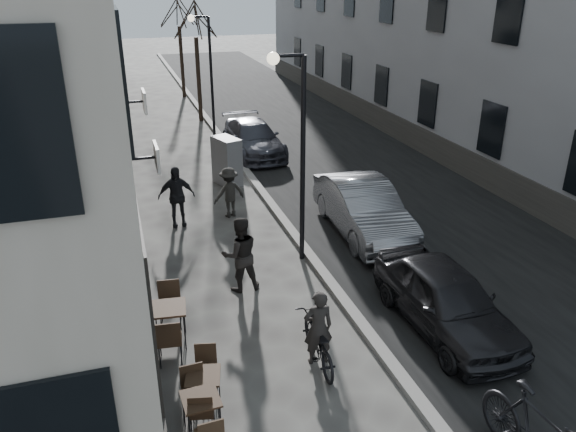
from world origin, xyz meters
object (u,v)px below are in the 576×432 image
car_near (446,299)px  car_mid (363,208)px  pedestrian_near (240,254)px  car_far (253,138)px  tree_near (195,20)px  bistro_set_c (170,321)px  bistro_set_b (204,388)px  bistro_set_a (202,412)px  tree_far (178,12)px  bicycle (318,341)px  streetlamp_far (207,63)px  utility_cabinet (227,161)px  streetlamp_near (296,137)px  pedestrian_far (176,196)px  pedestrian_mid (229,192)px

car_near → car_mid: size_ratio=0.89×
pedestrian_near → car_far: size_ratio=0.40×
car_mid → tree_near: bearing=101.3°
bistro_set_c → car_near: (5.34, -1.13, 0.18)m
bistro_set_b → car_far: car_far is taller
car_mid → bistro_set_c: bearing=-145.6°
pedestrian_near → bistro_set_a: bearing=67.5°
bistro_set_c → pedestrian_near: pedestrian_near is taller
tree_far → bistro_set_a: bearing=-97.1°
bicycle → car_near: size_ratio=0.45×
streetlamp_far → bistro_set_b: (-3.07, -16.57, -2.74)m
pedestrian_near → car_mid: 4.36m
utility_cabinet → pedestrian_near: 7.02m
bistro_set_c → car_mid: (5.65, 3.53, 0.24)m
streetlamp_near → bistro_set_a: streetlamp_near is taller
tree_near → pedestrian_near: 16.53m
streetlamp_near → streetlamp_far: 12.00m
car_mid → streetlamp_far: bearing=104.0°
streetlamp_near → pedestrian_far: streetlamp_near is taller
tree_far → bistro_set_c: (-3.46, -23.58, -4.17)m
streetlamp_near → utility_cabinet: bearing=94.8°
tree_near → car_mid: tree_near is taller
car_far → streetlamp_far: bearing=110.5°
pedestrian_mid → streetlamp_near: bearing=90.3°
bicycle → pedestrian_near: (-0.76, 2.98, 0.43)m
tree_near → pedestrian_far: 12.87m
pedestrian_mid → pedestrian_far: pedestrian_far is taller
bicycle → bistro_set_c: bearing=-25.8°
utility_cabinet → pedestrian_far: (-2.05, -2.95, 0.07)m
tree_far → bistro_set_a: 26.65m
tree_far → pedestrian_far: 18.60m
tree_far → pedestrian_mid: tree_far is taller
bistro_set_b → bistro_set_a: bearing=-90.1°
bicycle → pedestrian_mid: size_ratio=1.16×
pedestrian_far → car_near: pedestrian_far is taller
tree_far → bicycle: tree_far is taller
tree_far → bistro_set_c: tree_far is taller
streetlamp_near → car_far: bearing=82.5°
bicycle → car_far: (2.05, 12.97, 0.19)m
streetlamp_far → car_far: bearing=-68.4°
bistro_set_c → pedestrian_far: size_ratio=0.94×
pedestrian_near → pedestrian_mid: 4.22m
tree_far → car_near: (1.88, -24.71, -4.00)m
streetlamp_near → car_near: 4.88m
tree_near → utility_cabinet: 9.87m
tree_near → car_near: 19.22m
tree_far → car_mid: bearing=-83.8°
bistro_set_a → bistro_set_c: 2.54m
streetlamp_near → utility_cabinet: 6.40m
bistro_set_b → tree_near: bearing=93.9°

